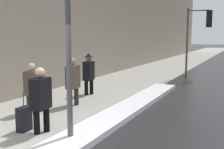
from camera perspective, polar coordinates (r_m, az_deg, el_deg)
sidewalk_slab at (r=19.91m, az=9.69°, el=1.14°), size 4.00×80.00×0.01m
snow_bank_curb at (r=8.82m, az=3.69°, el=-6.61°), size 0.89×8.33×0.15m
traffic_light_near at (r=16.04m, az=17.54°, el=9.11°), size 1.30×0.45×3.79m
pedestrian_trailing at (r=6.72m, az=-14.27°, el=-4.49°), size 0.35×0.54×1.56m
pedestrian_nearside at (r=8.60m, az=-15.83°, el=-2.16°), size 0.34×0.71×1.49m
pedestrian_with_shoulder_bag at (r=9.18m, az=-7.92°, el=-1.03°), size 0.36×0.74×1.58m
pedestrian_in_fedora at (r=10.85m, az=-4.75°, el=0.48°), size 0.35×0.53×1.63m
rolling_suitcase at (r=7.09m, az=-17.42°, el=-8.65°), size 0.26×0.38×0.95m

